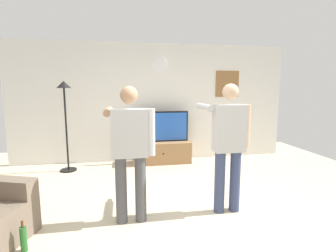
{
  "coord_description": "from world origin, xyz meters",
  "views": [
    {
      "loc": [
        -0.67,
        -2.91,
        1.66
      ],
      "look_at": [
        0.04,
        1.2,
        1.05
      ],
      "focal_mm": 26.81,
      "sensor_mm": 36.0,
      "label": 1
    }
  ],
  "objects": [
    {
      "name": "ground_plane",
      "position": [
        0.0,
        0.0,
        0.0
      ],
      "size": [
        8.4,
        8.4,
        0.0
      ],
      "primitive_type": "plane",
      "color": "beige"
    },
    {
      "name": "back_wall",
      "position": [
        0.0,
        2.95,
        1.35
      ],
      "size": [
        6.4,
        0.1,
        2.7
      ],
      "primitive_type": "cube",
      "color": "silver",
      "rests_on": "ground_plane"
    },
    {
      "name": "tv_stand",
      "position": [
        0.14,
        2.6,
        0.24
      ],
      "size": [
        1.3,
        0.51,
        0.48
      ],
      "color": "#997047",
      "rests_on": "ground_plane"
    },
    {
      "name": "television",
      "position": [
        0.14,
        2.65,
        0.83
      ],
      "size": [
        1.22,
        0.07,
        0.69
      ],
      "color": "black",
      "rests_on": "tv_stand"
    },
    {
      "name": "wall_clock",
      "position": [
        0.14,
        2.89,
        2.22
      ],
      "size": [
        0.34,
        0.03,
        0.34
      ],
      "primitive_type": "cylinder",
      "rotation": [
        1.57,
        0.0,
        0.0
      ],
      "color": "white"
    },
    {
      "name": "framed_picture",
      "position": [
        1.79,
        2.9,
        1.79
      ],
      "size": [
        0.58,
        0.04,
        0.62
      ],
      "primitive_type": "cube",
      "color": "olive"
    },
    {
      "name": "floor_lamp",
      "position": [
        -1.84,
        2.35,
        1.31
      ],
      "size": [
        0.32,
        0.32,
        1.83
      ],
      "color": "black",
      "rests_on": "ground_plane"
    },
    {
      "name": "person_standing_nearer_lamp",
      "position": [
        -0.62,
        0.12,
        0.97
      ],
      "size": [
        0.62,
        0.78,
        1.7
      ],
      "color": "#4C4C51",
      "rests_on": "ground_plane"
    },
    {
      "name": "person_standing_nearer_couch",
      "position": [
        0.68,
        0.17,
        0.98
      ],
      "size": [
        0.58,
        0.78,
        1.73
      ],
      "color": "#384266",
      "rests_on": "ground_plane"
    },
    {
      "name": "beverage_bottle",
      "position": [
        -1.73,
        -0.31,
        0.14
      ],
      "size": [
        0.07,
        0.07,
        0.33
      ],
      "color": "#1E5923",
      "rests_on": "ground_plane"
    }
  ]
}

